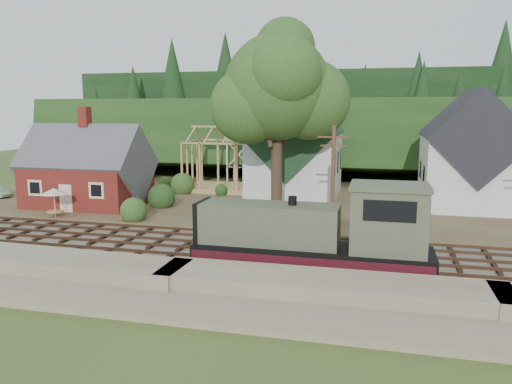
% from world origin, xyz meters
% --- Properties ---
extents(ground, '(140.00, 140.00, 0.00)m').
position_xyz_m(ground, '(0.00, 0.00, 0.00)').
color(ground, '#384C1E').
rests_on(ground, ground).
extents(embankment, '(64.00, 5.00, 1.60)m').
position_xyz_m(embankment, '(0.00, -8.50, 0.00)').
color(embankment, '#7F7259').
rests_on(embankment, ground).
extents(railroad_bed, '(64.00, 11.00, 0.16)m').
position_xyz_m(railroad_bed, '(0.00, 0.00, 0.08)').
color(railroad_bed, '#726B5B').
rests_on(railroad_bed, ground).
extents(village_flat, '(64.00, 26.00, 0.30)m').
position_xyz_m(village_flat, '(0.00, 18.00, 0.15)').
color(village_flat, brown).
rests_on(village_flat, ground).
extents(hillside, '(70.00, 28.96, 12.74)m').
position_xyz_m(hillside, '(0.00, 42.00, 0.00)').
color(hillside, '#1E3F19').
rests_on(hillside, ground).
extents(ridge, '(80.00, 20.00, 12.00)m').
position_xyz_m(ridge, '(0.00, 58.00, 0.00)').
color(ridge, black).
rests_on(ridge, ground).
extents(depot, '(10.80, 7.41, 9.00)m').
position_xyz_m(depot, '(-16.00, 11.00, 3.21)').
color(depot, maroon).
rests_on(depot, village_flat).
extents(church, '(8.40, 15.17, 13.00)m').
position_xyz_m(church, '(2.00, 19.68, 5.18)').
color(church, silver).
rests_on(church, village_flat).
extents(farmhouse, '(8.40, 10.80, 10.60)m').
position_xyz_m(farmhouse, '(18.00, 19.00, 4.87)').
color(farmhouse, silver).
rests_on(farmhouse, village_flat).
extents(timber_frame, '(8.20, 6.20, 6.99)m').
position_xyz_m(timber_frame, '(-6.00, 22.00, 3.27)').
color(timber_frame, tan).
rests_on(timber_frame, village_flat).
extents(lattice_tower, '(3.20, 3.20, 12.12)m').
position_xyz_m(lattice_tower, '(-6.00, 28.00, 10.03)').
color(lattice_tower, silver).
rests_on(lattice_tower, village_flat).
extents(big_tree, '(10.90, 8.40, 14.70)m').
position_xyz_m(big_tree, '(2.17, 10.08, 10.22)').
color(big_tree, '#38281E').
rests_on(big_tree, village_flat).
extents(telegraph_pole_near, '(2.20, 0.28, 8.00)m').
position_xyz_m(telegraph_pole_near, '(7.00, 5.20, 4.25)').
color(telegraph_pole_near, '#4C331E').
rests_on(telegraph_pole_near, ground).
extents(locomotive, '(12.80, 3.20, 5.10)m').
position_xyz_m(locomotive, '(7.15, -3.00, 2.24)').
color(locomotive, black).
rests_on(locomotive, railroad_bed).
extents(car_blue, '(3.18, 3.95, 1.26)m').
position_xyz_m(car_blue, '(-3.28, 10.89, 0.93)').
color(car_blue, '#5975BF').
rests_on(car_blue, village_flat).
extents(car_red, '(5.17, 4.41, 1.32)m').
position_xyz_m(car_red, '(18.65, 20.03, 0.96)').
color(car_red, red).
rests_on(car_red, village_flat).
extents(patio_set, '(2.13, 2.13, 2.37)m').
position_xyz_m(patio_set, '(-15.78, 5.65, 2.32)').
color(patio_set, silver).
rests_on(patio_set, village_flat).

